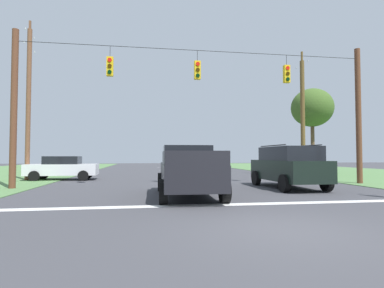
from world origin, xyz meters
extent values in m
plane|color=#3D3D42|center=(0.00, 0.00, 0.00)|extent=(120.00, 120.00, 0.00)
cube|color=white|center=(0.00, 3.37, 0.00)|extent=(15.24, 0.45, 0.01)
cube|color=white|center=(0.00, 9.37, 0.00)|extent=(2.50, 0.15, 0.01)
cube|color=white|center=(0.00, 17.25, 0.00)|extent=(2.50, 0.15, 0.01)
cube|color=white|center=(0.00, 25.25, 0.00)|extent=(2.50, 0.15, 0.01)
cube|color=white|center=(0.00, 27.69, 0.00)|extent=(2.50, 0.15, 0.01)
cube|color=white|center=(0.00, 35.30, 0.00)|extent=(2.50, 0.15, 0.01)
cylinder|color=brown|center=(-8.97, 9.40, 3.79)|extent=(0.30, 0.30, 7.58)
cylinder|color=brown|center=(8.96, 9.40, 3.79)|extent=(0.30, 0.30, 7.58)
cylinder|color=black|center=(-0.01, 9.40, 7.01)|extent=(17.93, 0.02, 0.02)
cylinder|color=black|center=(-4.58, 9.40, 6.73)|extent=(0.02, 0.02, 0.57)
cube|color=yellow|center=(-4.58, 9.40, 5.97)|extent=(0.32, 0.24, 0.95)
cylinder|color=red|center=(-4.58, 9.26, 6.27)|extent=(0.20, 0.04, 0.20)
cylinder|color=#352203|center=(-4.58, 9.26, 5.97)|extent=(0.20, 0.04, 0.20)
cylinder|color=black|center=(-4.58, 9.26, 5.67)|extent=(0.20, 0.04, 0.20)
cylinder|color=black|center=(-0.19, 9.40, 6.73)|extent=(0.02, 0.02, 0.57)
cube|color=yellow|center=(-0.19, 9.40, 5.97)|extent=(0.32, 0.24, 0.95)
cylinder|color=red|center=(-0.19, 9.26, 6.27)|extent=(0.20, 0.04, 0.20)
cylinder|color=#352203|center=(-0.19, 9.26, 5.97)|extent=(0.20, 0.04, 0.20)
cylinder|color=black|center=(-0.19, 9.26, 5.67)|extent=(0.20, 0.04, 0.20)
cylinder|color=black|center=(4.72, 9.40, 6.73)|extent=(0.02, 0.02, 0.57)
cube|color=yellow|center=(4.72, 9.40, 5.97)|extent=(0.32, 0.24, 0.95)
cylinder|color=red|center=(4.72, 9.26, 6.27)|extent=(0.20, 0.04, 0.20)
cylinder|color=#352203|center=(4.72, 9.26, 5.97)|extent=(0.20, 0.04, 0.20)
cylinder|color=black|center=(4.72, 9.26, 5.67)|extent=(0.20, 0.04, 0.20)
cube|color=black|center=(-1.20, 5.55, 0.82)|extent=(2.17, 5.46, 0.85)
cube|color=black|center=(-1.18, 6.20, 1.60)|extent=(1.91, 1.96, 0.70)
cube|color=black|center=(-2.18, 4.23, 1.48)|extent=(0.17, 2.38, 0.45)
cube|color=black|center=(-0.30, 4.18, 1.48)|extent=(0.17, 2.38, 0.45)
cube|color=black|center=(-1.28, 2.91, 1.48)|extent=(1.96, 0.16, 0.45)
cylinder|color=black|center=(-2.14, 7.42, 0.40)|extent=(0.30, 0.81, 0.80)
cylinder|color=black|center=(-0.14, 7.36, 0.40)|extent=(0.30, 0.81, 0.80)
cylinder|color=black|center=(-2.25, 3.75, 0.40)|extent=(0.30, 0.81, 0.80)
cylinder|color=black|center=(-0.25, 3.69, 0.40)|extent=(0.30, 0.81, 0.80)
cube|color=black|center=(3.97, 7.85, 0.85)|extent=(2.01, 4.83, 0.95)
cube|color=black|center=(3.97, 7.70, 1.66)|extent=(1.84, 3.22, 0.65)
cylinder|color=black|center=(3.12, 7.69, 2.03)|extent=(0.09, 2.72, 0.05)
cylinder|color=black|center=(4.82, 7.71, 2.03)|extent=(0.09, 2.72, 0.05)
cylinder|color=black|center=(2.97, 9.47, 0.38)|extent=(0.27, 0.76, 0.76)
cylinder|color=black|center=(4.92, 9.49, 0.38)|extent=(0.27, 0.76, 0.76)
cylinder|color=black|center=(3.01, 6.20, 0.38)|extent=(0.27, 0.76, 0.76)
cylinder|color=black|center=(4.96, 6.23, 0.38)|extent=(0.27, 0.76, 0.76)
cube|color=silver|center=(-8.06, 14.69, 0.67)|extent=(4.34, 1.89, 0.70)
cube|color=black|center=(-8.06, 14.69, 1.27)|extent=(2.13, 1.66, 0.50)
cylinder|color=black|center=(-6.66, 15.61, 0.32)|extent=(0.64, 0.23, 0.64)
cylinder|color=black|center=(-6.62, 13.82, 0.32)|extent=(0.64, 0.23, 0.64)
cylinder|color=black|center=(-9.50, 15.56, 0.32)|extent=(0.64, 0.23, 0.64)
cylinder|color=black|center=(-9.46, 13.76, 0.32)|extent=(0.64, 0.23, 0.64)
cube|color=silver|center=(7.72, 16.26, 0.67)|extent=(1.92, 4.35, 0.70)
cube|color=black|center=(7.72, 16.26, 1.27)|extent=(1.68, 2.15, 0.50)
cylinder|color=black|center=(6.78, 17.66, 0.32)|extent=(0.24, 0.65, 0.64)
cylinder|color=black|center=(8.58, 17.71, 0.32)|extent=(0.24, 0.65, 0.64)
cylinder|color=black|center=(6.86, 14.82, 0.32)|extent=(0.24, 0.65, 0.64)
cylinder|color=black|center=(8.66, 14.87, 0.32)|extent=(0.24, 0.65, 0.64)
cylinder|color=brown|center=(9.24, 16.07, 4.47)|extent=(0.33, 0.33, 8.95)
cube|color=brown|center=(9.24, 16.07, 8.55)|extent=(0.12, 0.12, 2.28)
cylinder|color=#B2B7BC|center=(9.24, 16.99, 8.67)|extent=(0.08, 0.08, 0.12)
cylinder|color=#B2B7BC|center=(9.24, 15.16, 8.67)|extent=(0.08, 0.08, 0.12)
cylinder|color=brown|center=(-10.17, 14.62, 4.83)|extent=(0.29, 0.29, 9.66)
cube|color=brown|center=(-10.17, 14.62, 9.26)|extent=(0.12, 0.12, 1.88)
cylinder|color=#B2B7BC|center=(-10.17, 15.37, 9.38)|extent=(0.08, 0.08, 0.12)
cylinder|color=#B2B7BC|center=(-10.17, 13.87, 9.38)|extent=(0.08, 0.08, 0.12)
cube|color=brown|center=(-10.17, 14.62, 8.36)|extent=(0.12, 0.12, 2.30)
cylinder|color=#B2B7BC|center=(-10.17, 15.54, 8.48)|extent=(0.08, 0.08, 0.12)
cylinder|color=#B2B7BC|center=(-10.17, 13.70, 8.48)|extent=(0.08, 0.08, 0.12)
cylinder|color=brown|center=(11.88, 19.26, 2.45)|extent=(0.32, 0.32, 4.91)
ellipsoid|color=#3D5B23|center=(11.88, 19.26, 5.85)|extent=(3.65, 3.65, 3.40)
camera|label=1|loc=(-2.84, -6.18, 1.54)|focal=28.90mm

